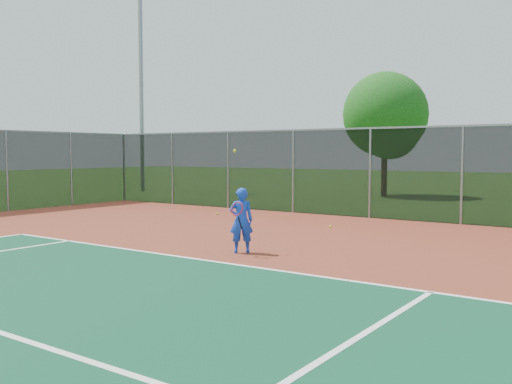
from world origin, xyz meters
TOP-DOWN VIEW (x-y plane):
  - ground at (0.00, 0.00)m, footprint 120.00×120.00m
  - court_apron at (0.00, 2.00)m, footprint 30.00×20.00m
  - fence_back at (0.00, 12.00)m, footprint 30.00×0.06m
  - tennis_player at (-2.55, 4.16)m, footprint 0.61×0.72m
  - practice_ball_1 at (-2.90, 9.01)m, footprint 0.07×0.07m
  - practice_ball_2 at (-7.81, 9.83)m, footprint 0.07×0.07m
  - floodlight_nw at (-19.15, 17.10)m, footprint 0.90×0.40m
  - tree_back_left at (-6.33, 21.48)m, footprint 4.25×4.25m

SIDE VIEW (x-z plane):
  - ground at x=0.00m, z-range 0.00..0.00m
  - court_apron at x=0.00m, z-range 0.00..0.02m
  - practice_ball_1 at x=-2.90m, z-range 0.02..0.09m
  - practice_ball_2 at x=-7.81m, z-range 0.02..0.09m
  - tennis_player at x=-2.55m, z-range -0.40..1.87m
  - fence_back at x=0.00m, z-range 0.05..3.08m
  - tree_back_left at x=-6.33m, z-range 0.80..7.04m
  - floodlight_nw at x=-19.15m, z-range 0.78..13.21m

